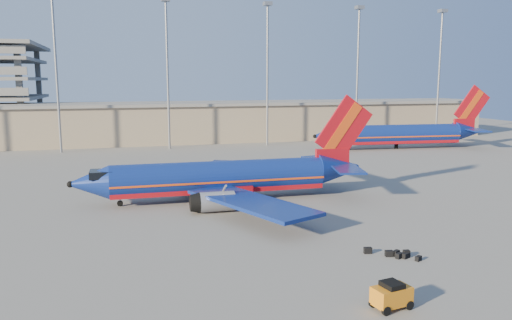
% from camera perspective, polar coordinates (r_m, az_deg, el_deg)
% --- Properties ---
extents(ground, '(220.00, 220.00, 0.00)m').
position_cam_1_polar(ground, '(55.69, -0.14, -4.73)').
color(ground, slate).
rests_on(ground, ground).
extents(terminal_building, '(122.00, 16.00, 8.50)m').
position_cam_1_polar(terminal_building, '(113.17, -2.88, 4.54)').
color(terminal_building, gray).
rests_on(terminal_building, ground).
extents(light_mast_row, '(101.60, 1.60, 28.65)m').
position_cam_1_polar(light_mast_row, '(100.14, -4.29, 11.51)').
color(light_mast_row, gray).
rests_on(light_mast_row, ground).
extents(aircraft_main, '(34.42, 33.15, 11.66)m').
position_cam_1_polar(aircraft_main, '(55.96, -3.39, -2.07)').
color(aircraft_main, navy).
rests_on(aircraft_main, ground).
extents(aircraft_second, '(36.65, 14.24, 12.41)m').
position_cam_1_polar(aircraft_second, '(101.83, 16.27, 2.84)').
color(aircraft_second, navy).
rests_on(aircraft_second, ground).
extents(baggage_tug, '(2.48, 1.76, 1.63)m').
position_cam_1_polar(baggage_tug, '(31.40, 15.23, -14.65)').
color(baggage_tug, orange).
rests_on(baggage_tug, ground).
extents(luggage_pile, '(3.54, 2.94, 0.48)m').
position_cam_1_polar(luggage_pile, '(40.16, 15.64, -10.30)').
color(luggage_pile, black).
rests_on(luggage_pile, ground).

